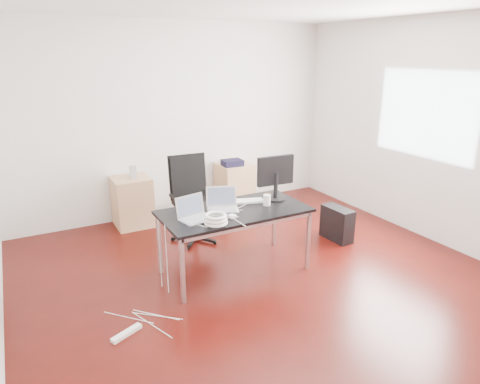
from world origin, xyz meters
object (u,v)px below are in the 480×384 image
filing_cabinet_left (132,202)px  office_chair (192,194)px  pc_tower (337,224)px  filing_cabinet_right (235,185)px  desk (234,215)px

filing_cabinet_left → office_chair: bearing=-54.3°
office_chair → pc_tower: 1.93m
filing_cabinet_right → pc_tower: 1.86m
office_chair → filing_cabinet_left: bearing=129.2°
filing_cabinet_left → filing_cabinet_right: same height
office_chair → pc_tower: size_ratio=2.40×
filing_cabinet_left → filing_cabinet_right: bearing=0.0°
filing_cabinet_right → pc_tower: bearing=-71.6°
filing_cabinet_left → pc_tower: bearing=-38.5°
desk → pc_tower: 1.65m
office_chair → filing_cabinet_left: (-0.58, 0.81, -0.26)m
desk → filing_cabinet_left: size_ratio=2.29×
desk → filing_cabinet_right: bearing=62.2°
office_chair → desk: bearing=-83.3°
filing_cabinet_right → pc_tower: size_ratio=1.56×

